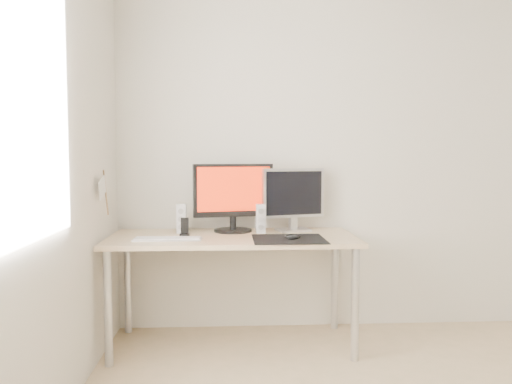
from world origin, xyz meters
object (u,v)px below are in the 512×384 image
speaker_left (182,218)px  second_monitor (293,196)px  speaker_right (261,218)px  phone_dock (185,230)px  mouse (293,237)px  keyboard (168,239)px  main_monitor (233,195)px  desk (233,248)px

speaker_left → second_monitor: bearing=3.3°
second_monitor → speaker_right: size_ratio=2.27×
phone_dock → mouse: bearing=-18.0°
phone_dock → keyboard: bearing=-116.6°
phone_dock → main_monitor: bearing=23.6°
second_monitor → speaker_right: (-0.23, -0.07, -0.14)m
mouse → phone_dock: 0.72m
second_monitor → keyboard: size_ratio=1.05×
speaker_left → keyboard: size_ratio=0.46×
desk → speaker_right: 0.29m
main_monitor → keyboard: (-0.41, -0.32, -0.25)m
second_monitor → speaker_left: 0.78m
mouse → keyboard: (-0.77, 0.04, -0.01)m
desk → main_monitor: bearing=87.7°
speaker_left → speaker_right: size_ratio=1.00×
mouse → second_monitor: bearing=82.3°
desk → speaker_right: bearing=32.2°
main_monitor → mouse: bearing=-44.9°
main_monitor → speaker_right: main_monitor is taller
mouse → second_monitor: second_monitor is taller
second_monitor → keyboard: 0.92m
keyboard → phone_dock: 0.20m
speaker_left → main_monitor: bearing=4.7°
second_monitor → phone_dock: second_monitor is taller
phone_dock → speaker_left: bearing=105.6°
mouse → main_monitor: (-0.36, 0.36, 0.23)m
second_monitor → keyboard: bearing=-157.9°
main_monitor → second_monitor: 0.41m
mouse → speaker_left: (-0.71, 0.33, 0.08)m
second_monitor → phone_dock: 0.78m
desk → main_monitor: size_ratio=2.92×
phone_dock → desk: bearing=-6.4°
main_monitor → speaker_left: main_monitor is taller
speaker_right → phone_dock: bearing=-170.4°
desk → phone_dock: (-0.31, 0.04, 0.11)m
desk → main_monitor: main_monitor is taller
desk → phone_dock: phone_dock is taller
mouse → main_monitor: size_ratio=0.18×
desk → keyboard: (-0.40, -0.15, 0.09)m
desk → mouse: bearing=-26.7°
mouse → keyboard: bearing=176.9°
mouse → desk: size_ratio=0.06×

